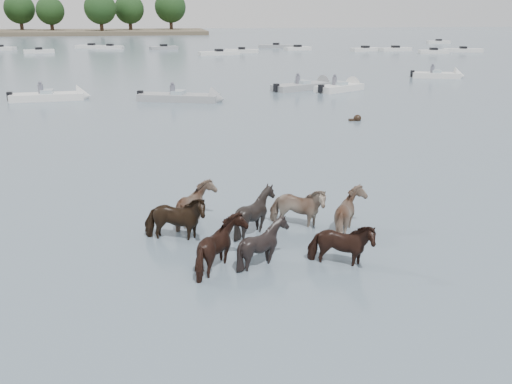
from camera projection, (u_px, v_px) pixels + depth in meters
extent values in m
plane|color=#4B5B6C|center=(275.00, 232.00, 14.96)|extent=(400.00, 400.00, 0.00)
imported|color=black|center=(175.00, 222.00, 14.25)|extent=(1.94, 1.24, 1.51)
imported|color=gray|center=(197.00, 208.00, 15.45)|extent=(1.36, 1.54, 1.41)
imported|color=black|center=(255.00, 215.00, 14.76)|extent=(1.38, 1.23, 1.51)
imported|color=#86695B|center=(297.00, 210.00, 15.21)|extent=(1.89, 1.49, 1.45)
imported|color=black|center=(223.00, 250.00, 12.63)|extent=(1.44, 1.62, 1.47)
imported|color=black|center=(263.00, 247.00, 12.93)|extent=(1.48, 1.38, 1.39)
imported|color=black|center=(340.00, 248.00, 12.84)|extent=(1.80, 1.33, 1.38)
imported|color=#88725C|center=(352.00, 216.00, 14.78)|extent=(1.30, 1.49, 1.45)
sphere|color=black|center=(357.00, 118.00, 30.29)|extent=(0.44, 0.44, 0.44)
cube|color=black|center=(353.00, 120.00, 30.28)|extent=(0.50, 0.22, 0.18)
cube|color=silver|center=(48.00, 97.00, 37.33)|extent=(4.99, 1.97, 0.55)
cone|color=silver|center=(84.00, 96.00, 37.90)|extent=(1.02, 1.66, 1.60)
cube|color=#99ADB7|center=(47.00, 92.00, 37.22)|extent=(0.88, 1.18, 0.35)
cube|color=black|center=(10.00, 96.00, 36.72)|extent=(0.38, 0.38, 0.60)
cylinder|color=#595966|center=(41.00, 89.00, 37.09)|extent=(0.36, 0.36, 0.70)
sphere|color=#595966|center=(40.00, 83.00, 36.95)|extent=(0.24, 0.24, 0.24)
cube|color=gray|center=(179.00, 98.00, 36.98)|extent=(5.78, 3.32, 0.55)
cone|color=gray|center=(218.00, 99.00, 36.56)|extent=(1.37, 1.81, 1.60)
cube|color=#99ADB7|center=(179.00, 93.00, 36.86)|extent=(1.12, 1.32, 0.35)
cube|color=black|center=(140.00, 95.00, 37.35)|extent=(0.44, 0.44, 0.60)
cylinder|color=#595966|center=(173.00, 90.00, 36.74)|extent=(0.36, 0.36, 0.70)
sphere|color=#595966|center=(172.00, 84.00, 36.59)|extent=(0.24, 0.24, 0.24)
cube|color=gray|center=(302.00, 87.00, 42.47)|extent=(5.45, 3.75, 0.55)
cone|color=gray|center=(327.00, 84.00, 43.93)|extent=(1.51, 1.83, 1.60)
cube|color=#99ADB7|center=(303.00, 82.00, 42.35)|extent=(1.21, 1.36, 0.35)
cube|color=black|center=(276.00, 88.00, 40.95)|extent=(0.47, 0.47, 0.60)
cylinder|color=#595966|center=(298.00, 80.00, 42.22)|extent=(0.36, 0.36, 0.70)
sphere|color=#595966|center=(298.00, 74.00, 42.08)|extent=(0.24, 0.24, 0.24)
cube|color=silver|center=(339.00, 88.00, 41.70)|extent=(4.36, 3.46, 0.55)
cone|color=silver|center=(356.00, 86.00, 42.96)|extent=(1.59, 1.84, 1.60)
cube|color=#99ADB7|center=(339.00, 84.00, 41.59)|extent=(1.26, 1.37, 0.35)
cube|color=black|center=(321.00, 89.00, 40.40)|extent=(0.48, 0.48, 0.60)
cylinder|color=#595966|center=(335.00, 81.00, 41.46)|extent=(0.36, 0.36, 0.70)
sphere|color=#595966|center=(335.00, 75.00, 41.32)|extent=(0.24, 0.24, 0.24)
cube|color=silver|center=(436.00, 76.00, 50.08)|extent=(4.57, 2.90, 0.55)
cone|color=silver|center=(460.00, 76.00, 49.75)|extent=(1.37, 1.81, 1.60)
cube|color=#99ADB7|center=(436.00, 72.00, 49.96)|extent=(1.12, 1.32, 0.35)
cube|color=black|center=(412.00, 74.00, 50.35)|extent=(0.44, 0.44, 0.60)
cylinder|color=#595966|center=(432.00, 70.00, 49.84)|extent=(0.36, 0.36, 0.70)
sphere|color=#595966|center=(433.00, 65.00, 49.69)|extent=(0.24, 0.24, 0.24)
cube|color=silver|center=(0.00, 49.00, 86.56)|extent=(5.37, 2.97, 0.60)
cube|color=silver|center=(39.00, 52.00, 80.26)|extent=(4.55, 2.50, 0.60)
cube|color=black|center=(39.00, 49.00, 80.14)|extent=(1.21, 1.21, 0.50)
cube|color=silver|center=(92.00, 47.00, 90.71)|extent=(5.65, 3.24, 0.60)
cube|color=black|center=(91.00, 45.00, 90.59)|extent=(1.28, 1.28, 0.50)
cube|color=silver|center=(110.00, 48.00, 89.11)|extent=(4.49, 2.44, 0.60)
cube|color=black|center=(110.00, 45.00, 88.99)|extent=(1.20, 1.20, 0.50)
cube|color=gray|center=(164.00, 48.00, 88.03)|extent=(4.81, 2.95, 0.60)
cube|color=black|center=(164.00, 46.00, 87.91)|extent=(1.28, 1.28, 0.50)
cube|color=silver|center=(219.00, 53.00, 76.57)|extent=(6.07, 2.84, 0.60)
cube|color=black|center=(219.00, 51.00, 76.45)|extent=(1.21, 1.21, 0.50)
cube|color=silver|center=(242.00, 51.00, 80.70)|extent=(5.27, 2.64, 0.60)
cube|color=black|center=(242.00, 49.00, 80.58)|extent=(1.21, 1.21, 0.50)
cube|color=gray|center=(276.00, 47.00, 91.85)|extent=(6.05, 3.69, 0.60)
cube|color=black|center=(276.00, 44.00, 91.73)|extent=(1.31, 1.31, 0.50)
cube|color=silver|center=(298.00, 49.00, 86.31)|extent=(4.63, 2.60, 0.60)
cube|color=black|center=(298.00, 46.00, 86.19)|extent=(1.23, 1.23, 0.50)
cube|color=silver|center=(365.00, 50.00, 84.02)|extent=(5.15, 2.75, 0.60)
cube|color=black|center=(365.00, 47.00, 83.90)|extent=(1.23, 1.23, 0.50)
cube|color=silver|center=(395.00, 50.00, 84.48)|extent=(5.60, 2.67, 0.60)
cube|color=black|center=(396.00, 47.00, 84.36)|extent=(1.20, 1.20, 0.50)
cube|color=silver|center=(433.00, 52.00, 79.36)|extent=(4.39, 2.08, 0.60)
cube|color=black|center=(434.00, 49.00, 79.24)|extent=(1.13, 1.13, 0.50)
cube|color=silver|center=(463.00, 51.00, 82.46)|extent=(5.99, 3.28, 0.60)
cube|color=black|center=(463.00, 48.00, 82.33)|extent=(1.27, 1.27, 0.50)
cube|color=silver|center=(438.00, 42.00, 104.72)|extent=(4.54, 2.20, 0.60)
cube|color=black|center=(439.00, 40.00, 104.60)|extent=(1.15, 1.15, 0.50)
cylinder|color=#382619|center=(22.00, 27.00, 153.44)|extent=(1.00, 1.00, 3.77)
sphere|color=black|center=(19.00, 9.00, 151.87)|extent=(8.38, 8.38, 8.38)
cylinder|color=#382619|center=(52.00, 27.00, 150.95)|extent=(1.00, 1.00, 3.46)
sphere|color=black|center=(50.00, 11.00, 149.50)|extent=(7.68, 7.68, 7.68)
cylinder|color=#382619|center=(102.00, 27.00, 145.50)|extent=(1.00, 1.00, 3.81)
sphere|color=black|center=(100.00, 8.00, 143.91)|extent=(8.48, 8.48, 8.48)
cylinder|color=#382619|center=(131.00, 27.00, 154.19)|extent=(1.00, 1.00, 3.71)
sphere|color=black|center=(129.00, 9.00, 152.64)|extent=(8.25, 8.25, 8.25)
cylinder|color=#382619|center=(171.00, 26.00, 158.69)|extent=(1.00, 1.00, 4.07)
sphere|color=black|center=(170.00, 7.00, 156.99)|extent=(9.05, 9.05, 9.05)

